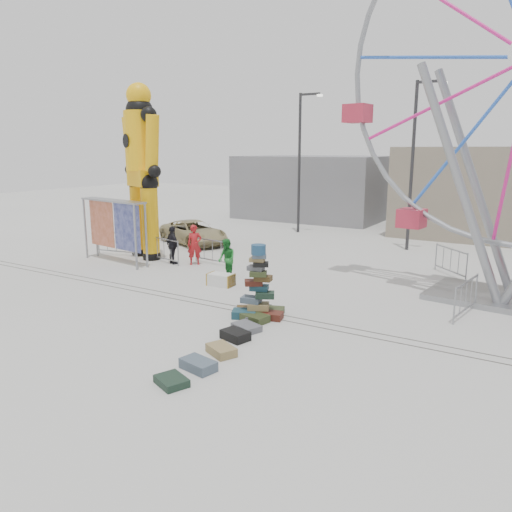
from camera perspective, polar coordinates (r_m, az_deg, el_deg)
The scene contains 25 objects.
ground at distance 15.56m, azimuth -6.82°, elevation -6.22°, with size 90.00×90.00×0.00m, color #9E9E99.
track_line_near at distance 16.01m, azimuth -5.49°, elevation -5.65°, with size 40.00×0.04×0.01m, color #47443F.
track_line_far at distance 16.31m, azimuth -4.65°, elevation -5.29°, with size 40.00×0.04×0.01m, color #47443F.
building_left at distance 36.95m, azimuth 6.98°, elevation 7.87°, with size 10.00×8.00×4.40m, color gray.
lamp_post_right at distance 25.33m, azimuth 17.67°, elevation 10.67°, with size 1.41×0.25×8.00m.
lamp_post_left at distance 29.63m, azimuth 5.15°, elevation 11.30°, with size 1.41×0.25×8.00m.
suitcase_tower at distance 14.76m, azimuth 0.27°, elevation -4.67°, with size 1.66×1.44×2.18m.
crash_test_dummy at distance 23.04m, azimuth -12.90°, elevation 10.08°, with size 3.10×1.66×7.93m.
banner_scaffold at distance 22.40m, azimuth -15.98°, elevation 4.46°, with size 3.86×1.16×2.76m.
steamer_trunk at distance 18.22m, azimuth -4.04°, elevation -2.72°, with size 0.94×0.54×0.44m, color silver.
row_case_0 at distance 14.48m, azimuth -0.12°, elevation -7.09°, with size 0.77×0.52×0.22m, color #354020.
row_case_1 at distance 13.82m, azimuth -1.09°, elevation -8.14°, with size 0.78×0.53×0.18m, color slate.
row_case_2 at distance 13.18m, azimuth -2.38°, elevation -9.02°, with size 0.73×0.50×0.24m, color black.
row_case_3 at distance 12.31m, azimuth -3.98°, elevation -10.68°, with size 0.76×0.49×0.22m, color #947D4B.
row_case_4 at distance 11.56m, azimuth -6.61°, elevation -12.24°, with size 0.83×0.49×0.23m, color #4B5B6B.
row_case_5 at distance 10.98m, azimuth -9.63°, elevation -13.91°, with size 0.71×0.53×0.17m, color #1A3023.
barricade_dummy_a at distance 24.28m, azimuth -15.72°, elevation 1.40°, with size 2.00×0.10×1.10m, color gray, non-canonical shape.
barricade_dummy_b at distance 22.17m, azimuth -10.47°, elevation 0.66°, with size 2.00×0.10×1.10m, color gray, non-canonical shape.
barricade_dummy_c at distance 21.56m, azimuth -5.00°, elevation 0.50°, with size 2.00×0.10×1.10m, color gray, non-canonical shape.
barricade_wheel_front at distance 16.10m, azimuth 22.86°, elevation -4.43°, with size 2.00×0.10×1.10m, color gray, non-canonical shape.
barricade_wheel_back at distance 21.01m, azimuth 21.35°, elevation -0.60°, with size 2.00×0.10×1.10m, color gray, non-canonical shape.
pedestrian_red at distance 21.52m, azimuth -7.03°, elevation 1.27°, with size 0.63×0.41×1.72m, color maroon.
pedestrian_green at distance 19.03m, azimuth -3.38°, elevation -0.34°, with size 0.75×0.59×1.55m, color #1C7027.
pedestrian_black at distance 21.81m, azimuth -9.50°, elevation 1.25°, with size 0.97×0.40×1.65m, color black.
parked_suv at distance 26.39m, azimuth -7.15°, elevation 2.71°, with size 2.02×4.38×1.22m, color tan.
Camera 1 is at (9.18, -11.58, 4.87)m, focal length 35.00 mm.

